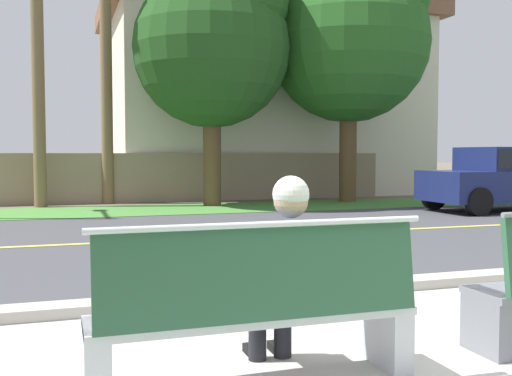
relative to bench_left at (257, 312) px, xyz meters
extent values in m
plane|color=#665B4C|center=(1.29, 7.64, -0.46)|extent=(140.00, 140.00, 0.00)
cube|color=#B7B2A8|center=(1.29, 0.04, -0.46)|extent=(44.00, 3.60, 0.01)
cube|color=#ADA89E|center=(1.29, 1.99, -0.41)|extent=(44.00, 0.30, 0.11)
cube|color=#424247|center=(1.29, 6.14, -0.46)|extent=(52.00, 8.00, 0.01)
cube|color=#E0CC4C|center=(1.29, 6.14, -0.45)|extent=(48.00, 0.14, 0.01)
cube|color=#478438|center=(1.29, 11.33, -0.45)|extent=(48.00, 2.80, 0.02)
cube|color=silver|center=(-0.91, 0.07, -0.24)|extent=(0.14, 0.40, 0.45)
cube|color=silver|center=(0.91, 0.07, -0.24)|extent=(0.14, 0.40, 0.45)
cube|color=silver|center=(0.00, 0.07, -0.04)|extent=(1.96, 0.44, 0.05)
cube|color=#285138|center=(0.00, -0.13, 0.25)|extent=(1.88, 0.12, 0.52)
cylinder|color=silver|center=(0.00, -0.14, 0.53)|extent=(1.96, 0.04, 0.04)
cube|color=slate|center=(1.68, 0.07, -0.24)|extent=(0.14, 0.40, 0.45)
cylinder|color=black|center=(0.15, 0.26, 0.05)|extent=(0.15, 0.42, 0.15)
cylinder|color=black|center=(0.33, 0.26, 0.05)|extent=(0.15, 0.42, 0.15)
cylinder|color=black|center=(0.15, 0.45, -0.25)|extent=(0.12, 0.12, 0.43)
cube|color=black|center=(0.15, 0.53, -0.43)|extent=(0.09, 0.24, 0.07)
cylinder|color=black|center=(0.33, 0.45, -0.25)|extent=(0.12, 0.12, 0.43)
cube|color=black|center=(0.33, 0.53, -0.43)|extent=(0.09, 0.24, 0.07)
cube|color=#33599E|center=(0.24, 0.07, 0.25)|extent=(0.34, 0.20, 0.52)
cylinder|color=#33599E|center=(0.02, 0.09, 0.27)|extent=(0.09, 0.09, 0.46)
cylinder|color=#33599E|center=(0.45, 0.09, 0.27)|extent=(0.09, 0.09, 0.46)
sphere|color=tan|center=(0.24, 0.08, 0.64)|extent=(0.21, 0.21, 0.21)
sphere|color=beige|center=(0.24, 0.08, 0.68)|extent=(0.22, 0.22, 0.22)
cube|color=navy|center=(9.33, 8.54, 0.16)|extent=(4.30, 1.76, 0.72)
cube|color=navy|center=(9.33, 8.54, 0.78)|extent=(2.24, 1.58, 0.60)
cube|color=black|center=(9.33, 8.54, 0.80)|extent=(2.15, 1.62, 0.43)
cylinder|color=black|center=(7.73, 7.70, -0.14)|extent=(0.64, 0.18, 0.64)
cylinder|color=black|center=(7.73, 9.38, -0.14)|extent=(0.64, 0.18, 0.64)
cylinder|color=brown|center=(2.74, 12.11, 0.83)|extent=(0.47, 0.47, 2.58)
sphere|color=#1E4719|center=(2.74, 12.11, 3.67)|extent=(4.13, 4.13, 4.13)
cylinder|color=brown|center=(6.74, 12.12, 0.96)|extent=(0.49, 0.49, 2.84)
sphere|color=#23561E|center=(6.74, 12.12, 4.08)|extent=(4.54, 4.54, 4.54)
cylinder|color=brown|center=(0.16, 13.72, 3.73)|extent=(0.32, 0.32, 8.39)
cylinder|color=brown|center=(-1.59, 13.15, 3.79)|extent=(0.32, 0.32, 8.51)
cube|color=gray|center=(2.04, 13.91, 0.24)|extent=(13.00, 0.36, 1.40)
cube|color=beige|center=(5.83, 17.11, 2.52)|extent=(10.31, 6.40, 5.95)
cube|color=brown|center=(5.83, 17.11, 5.79)|extent=(11.13, 6.91, 0.60)
cube|color=#232833|center=(3.51, 13.88, 2.81)|extent=(1.10, 0.06, 1.30)
cube|color=#232833|center=(8.15, 13.88, 2.81)|extent=(1.10, 0.06, 1.30)
camera|label=1|loc=(-1.07, -3.25, 0.92)|focal=41.79mm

